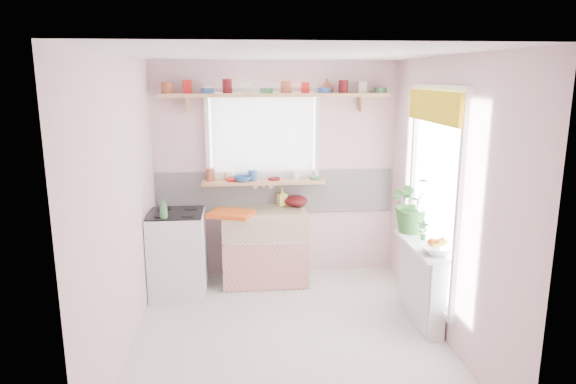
{
  "coord_description": "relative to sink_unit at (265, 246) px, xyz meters",
  "views": [
    {
      "loc": [
        -0.41,
        -4.28,
        2.32
      ],
      "look_at": [
        0.05,
        0.55,
        1.23
      ],
      "focal_mm": 32.0,
      "sensor_mm": 36.0,
      "label": 1
    }
  ],
  "objects": [
    {
      "name": "shelf_vase",
      "position": [
        0.73,
        0.24,
        1.78
      ],
      "size": [
        0.18,
        0.18,
        0.15
      ],
      "primitive_type": "imported",
      "rotation": [
        0.0,
        0.0,
        -0.31
      ],
      "color": "brown",
      "rests_on": "pine_shelf"
    },
    {
      "name": "pine_shelf",
      "position": [
        0.15,
        0.18,
        1.69
      ],
      "size": [
        2.52,
        0.24,
        0.04
      ],
      "primitive_type": "cube",
      "color": "tan",
      "rests_on": "room"
    },
    {
      "name": "shelf_crockery",
      "position": [
        0.11,
        0.18,
        1.76
      ],
      "size": [
        2.47,
        0.11,
        0.12
      ],
      "color": "#A55133",
      "rests_on": "pine_shelf"
    },
    {
      "name": "jade_plant",
      "position": [
        1.48,
        -0.69,
        0.64
      ],
      "size": [
        0.57,
        0.51,
        0.59
      ],
      "primitive_type": "imported",
      "rotation": [
        0.0,
        0.0,
        0.09
      ],
      "color": "#346F2C",
      "rests_on": "radiator_ledge"
    },
    {
      "name": "fruit_bowl",
      "position": [
        1.48,
        -1.37,
        0.38
      ],
      "size": [
        0.34,
        0.34,
        0.08
      ],
      "primitive_type": "imported",
      "rotation": [
        0.0,
        0.0,
        -0.07
      ],
      "color": "silver",
      "rests_on": "radiator_ledge"
    },
    {
      "name": "sill_bowl",
      "position": [
        -0.24,
        0.13,
        0.76
      ],
      "size": [
        0.24,
        0.24,
        0.06
      ],
      "primitive_type": "imported",
      "rotation": [
        0.0,
        0.0,
        0.29
      ],
      "color": "#3769B2",
      "rests_on": "windowsill"
    },
    {
      "name": "herb_pot",
      "position": [
        1.48,
        -0.98,
        0.44
      ],
      "size": [
        0.12,
        0.1,
        0.19
      ],
      "primitive_type": "imported",
      "rotation": [
        0.0,
        0.0,
        -0.42
      ],
      "color": "#245A27",
      "rests_on": "radiator_ledge"
    },
    {
      "name": "cooker_bottle",
      "position": [
        -1.04,
        -0.46,
        0.59
      ],
      "size": [
        0.09,
        0.09,
        0.22
      ],
      "primitive_type": "imported",
      "rotation": [
        0.0,
        0.0,
        -0.04
      ],
      "color": "#397341",
      "rests_on": "cooker"
    },
    {
      "name": "colander",
      "position": [
        0.37,
        0.17,
        0.48
      ],
      "size": [
        0.3,
        0.3,
        0.12
      ],
      "primitive_type": "ellipsoid",
      "rotation": [
        0.0,
        0.0,
        -0.12
      ],
      "color": "#530E12",
      "rests_on": "sink_unit"
    },
    {
      "name": "windowsill",
      "position": [
        -0.0,
        0.19,
        0.71
      ],
      "size": [
        1.4,
        0.22,
        0.04
      ],
      "primitive_type": "cube",
      "color": "tan",
      "rests_on": "room"
    },
    {
      "name": "radiator_ledge",
      "position": [
        1.45,
        -1.09,
        -0.03
      ],
      "size": [
        0.22,
        0.95,
        0.78
      ],
      "color": "white",
      "rests_on": "ground"
    },
    {
      "name": "dish_tray",
      "position": [
        -0.38,
        -0.19,
        0.44
      ],
      "size": [
        0.54,
        0.48,
        0.05
      ],
      "primitive_type": "cube",
      "rotation": [
        0.0,
        0.0,
        -0.36
      ],
      "color": "#DF5313",
      "rests_on": "sink_unit"
    },
    {
      "name": "sill_cup",
      "position": [
        -0.39,
        0.25,
        0.78
      ],
      "size": [
        0.15,
        0.15,
        0.1
      ],
      "primitive_type": "imported",
      "rotation": [
        0.0,
        0.0,
        0.21
      ],
      "color": "white",
      "rests_on": "windowsill"
    },
    {
      "name": "room",
      "position": [
        0.81,
        -0.43,
        0.94
      ],
      "size": [
        3.2,
        3.2,
        3.2
      ],
      "color": "silver",
      "rests_on": "ground"
    },
    {
      "name": "fruit",
      "position": [
        1.49,
        -1.36,
        0.44
      ],
      "size": [
        0.2,
        0.14,
        0.1
      ],
      "color": "#DE5612",
      "rests_on": "fruit_bowl"
    },
    {
      "name": "sink_unit",
      "position": [
        0.0,
        0.0,
        0.0
      ],
      "size": [
        0.95,
        0.65,
        1.11
      ],
      "color": "white",
      "rests_on": "ground"
    },
    {
      "name": "sill_crockery",
      "position": [
        -0.05,
        0.19,
        0.78
      ],
      "size": [
        1.35,
        0.11,
        0.12
      ],
      "color": "#A55133",
      "rests_on": "windowsill"
    },
    {
      "name": "cooker",
      "position": [
        -0.95,
        -0.24,
        0.03
      ],
      "size": [
        0.58,
        0.58,
        0.93
      ],
      "color": "white",
      "rests_on": "ground"
    },
    {
      "name": "soap_bottle_sink",
      "position": [
        0.21,
        0.21,
        0.52
      ],
      "size": [
        0.13,
        0.13,
        0.21
      ],
      "primitive_type": "imported",
      "rotation": [
        0.0,
        0.0,
        0.39
      ],
      "color": "#DDDA62",
      "rests_on": "sink_unit"
    }
  ]
}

